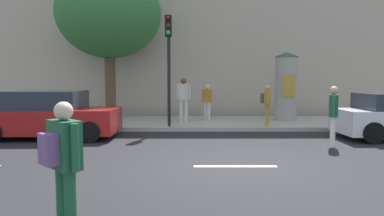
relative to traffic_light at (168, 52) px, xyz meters
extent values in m
plane|color=#232326|center=(1.78, -5.24, -2.86)|extent=(80.00, 80.00, 0.00)
cube|color=#B2ADA3|center=(1.78, 1.76, -2.79)|extent=(36.00, 4.00, 0.15)
cube|color=silver|center=(1.78, -5.24, -2.86)|extent=(1.80, 0.16, 0.01)
cube|color=#B7A893|center=(1.78, 6.76, 1.78)|extent=(36.00, 5.00, 9.28)
cylinder|color=black|center=(0.00, 0.11, -1.08)|extent=(0.12, 0.12, 3.25)
cube|color=black|center=(0.00, -0.07, 0.92)|extent=(0.24, 0.24, 0.75)
sphere|color=#390605|center=(0.00, -0.20, 1.15)|extent=(0.16, 0.16, 0.16)
sphere|color=#3C2906|center=(0.00, -0.20, 0.91)|extent=(0.16, 0.16, 0.16)
sphere|color=green|center=(0.00, -0.20, 0.67)|extent=(0.16, 0.16, 0.16)
cylinder|color=#9E9B93|center=(4.81, 2.01, -1.37)|extent=(0.90, 0.90, 2.68)
cone|color=#334C33|center=(4.81, 2.01, 0.06)|extent=(0.99, 0.99, 0.20)
cube|color=#B78C33|center=(4.81, 1.55, -1.24)|extent=(0.54, 0.02, 0.90)
cylinder|color=brown|center=(-2.75, 2.64, -1.38)|extent=(0.46, 0.46, 2.67)
ellipsoid|color=#337238|center=(-2.75, 2.64, 1.86)|extent=(4.50, 4.50, 3.82)
cylinder|color=silver|center=(4.81, -2.92, -2.44)|extent=(0.14, 0.14, 0.85)
cylinder|color=silver|center=(4.72, -3.15, -2.44)|extent=(0.14, 0.14, 0.85)
cube|color=#1E5938|center=(4.77, -3.03, -1.71)|extent=(0.40, 0.54, 0.61)
cylinder|color=#1E5938|center=(4.87, -2.77, -1.71)|extent=(0.09, 0.09, 0.57)
cylinder|color=#1E5938|center=(4.66, -3.30, -1.71)|extent=(0.09, 0.09, 0.57)
sphere|color=tan|center=(4.77, -3.03, -1.29)|extent=(0.23, 0.23, 0.23)
cylinder|color=#1E5938|center=(-0.58, -8.62, -2.45)|extent=(0.14, 0.14, 0.82)
cylinder|color=#1E5938|center=(-0.74, -8.46, -2.45)|extent=(0.14, 0.14, 0.82)
cube|color=#1E5938|center=(-0.66, -8.54, -1.76)|extent=(0.49, 0.50, 0.58)
cylinder|color=#1E5938|center=(-0.47, -8.74, -1.76)|extent=(0.09, 0.09, 0.55)
cylinder|color=#1E5938|center=(-0.85, -8.34, -1.76)|extent=(0.09, 0.09, 0.55)
sphere|color=beige|center=(-0.66, -8.54, -1.36)|extent=(0.22, 0.22, 0.22)
cube|color=#724C84|center=(-0.79, -8.66, -1.79)|extent=(0.31, 0.31, 0.36)
cylinder|color=silver|center=(1.43, 2.29, -2.33)|extent=(0.14, 0.14, 0.77)
cylinder|color=silver|center=(1.56, 2.12, -2.33)|extent=(0.14, 0.14, 0.77)
cube|color=#B78C33|center=(1.50, 2.21, -1.67)|extent=(0.45, 0.49, 0.54)
cylinder|color=#B78C33|center=(1.34, 2.41, -1.67)|extent=(0.09, 0.09, 0.52)
cylinder|color=#B78C33|center=(1.66, 2.00, -1.67)|extent=(0.09, 0.09, 0.52)
sphere|color=beige|center=(1.50, 2.21, -1.30)|extent=(0.21, 0.21, 0.21)
cylinder|color=silver|center=(0.60, 1.45, -2.26)|extent=(0.14, 0.14, 0.91)
cylinder|color=silver|center=(0.40, 1.46, -2.26)|extent=(0.14, 0.14, 0.91)
cube|color=silver|center=(0.50, 1.46, -1.48)|extent=(0.41, 0.26, 0.64)
cylinder|color=silver|center=(0.74, 1.44, -1.48)|extent=(0.09, 0.09, 0.61)
cylinder|color=silver|center=(0.26, 1.47, -1.48)|extent=(0.09, 0.09, 0.61)
sphere|color=brown|center=(0.50, 1.46, -1.04)|extent=(0.25, 0.25, 0.25)
cylinder|color=#B78C33|center=(3.62, 0.10, -2.32)|extent=(0.14, 0.14, 0.78)
cylinder|color=#B78C33|center=(3.67, 0.34, -2.32)|extent=(0.14, 0.14, 0.78)
cube|color=#B78C33|center=(3.65, 0.22, -1.66)|extent=(0.34, 0.54, 0.55)
cylinder|color=#B78C33|center=(3.59, -0.07, -1.66)|extent=(0.09, 0.09, 0.52)
cylinder|color=#B78C33|center=(3.71, 0.51, -1.66)|extent=(0.09, 0.09, 0.52)
sphere|color=tan|center=(3.65, 0.22, -1.27)|extent=(0.21, 0.21, 0.21)
cube|color=#4C4C51|center=(3.47, 0.26, -1.68)|extent=(0.21, 0.31, 0.36)
cube|color=maroon|center=(-3.64, -1.54, -2.30)|extent=(4.14, 1.93, 0.76)
cube|color=#262D38|center=(-3.85, -1.54, -1.63)|extent=(2.32, 1.72, 0.57)
cylinder|color=black|center=(-5.09, -0.66, -2.54)|extent=(0.64, 0.23, 0.64)
cylinder|color=black|center=(-2.19, -2.42, -2.54)|extent=(0.64, 0.23, 0.64)
cylinder|color=black|center=(-2.21, -0.63, -2.54)|extent=(0.64, 0.23, 0.64)
cylinder|color=black|center=(6.14, -2.58, -2.54)|extent=(0.64, 0.22, 0.64)
cylinder|color=black|center=(6.14, -0.84, -2.54)|extent=(0.64, 0.22, 0.64)
camera|label=1|loc=(0.84, -12.56, -0.99)|focal=32.29mm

